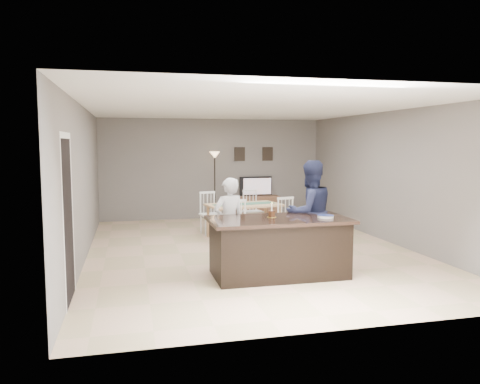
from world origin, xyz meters
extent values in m
plane|color=tan|center=(0.00, 0.00, 0.00)|extent=(8.00, 8.00, 0.00)
plane|color=slate|center=(0.00, 4.00, 1.35)|extent=(6.00, 0.00, 6.00)
plane|color=slate|center=(0.00, -4.00, 1.35)|extent=(6.00, 0.00, 6.00)
plane|color=slate|center=(-3.00, 0.00, 1.35)|extent=(0.00, 8.00, 8.00)
plane|color=slate|center=(3.00, 0.00, 1.35)|extent=(0.00, 8.00, 8.00)
plane|color=white|center=(0.00, 0.00, 2.70)|extent=(8.00, 8.00, 0.00)
cube|color=black|center=(0.00, -1.80, 0.42)|extent=(2.00, 1.00, 0.85)
cube|color=black|center=(0.00, -1.80, 0.88)|extent=(2.15, 1.10, 0.05)
cube|color=brown|center=(1.20, 3.77, 0.30)|extent=(1.20, 0.40, 0.60)
imported|color=black|center=(1.20, 3.84, 0.86)|extent=(0.91, 0.12, 0.53)
plane|color=orange|center=(1.20, 3.76, 0.87)|extent=(0.78, 0.00, 0.78)
cube|color=black|center=(0.75, 3.98, 1.75)|extent=(0.30, 0.02, 0.38)
cube|color=black|center=(1.55, 3.98, 1.75)|extent=(0.30, 0.02, 0.38)
plane|color=black|center=(-2.99, -2.30, 1.05)|extent=(0.00, 2.10, 2.10)
plane|color=white|center=(-2.99, -2.30, 2.14)|extent=(0.00, 1.02, 1.02)
imported|color=#BBBCC0|center=(-0.62, -1.06, 0.74)|extent=(0.61, 0.47, 1.48)
imported|color=#1A1F3A|center=(0.73, -1.25, 0.88)|extent=(0.96, 0.81, 1.76)
cylinder|color=gold|center=(-0.08, -1.69, 0.90)|extent=(0.14, 0.14, 0.00)
cylinder|color=#381E0F|center=(-0.08, -1.69, 0.95)|extent=(0.11, 0.11, 0.10)
cylinder|color=white|center=(-0.08, -1.69, 1.05)|extent=(0.02, 0.02, 0.11)
sphere|color=#FFBF4C|center=(-0.08, -1.69, 1.11)|extent=(0.02, 0.02, 0.02)
cylinder|color=white|center=(0.71, -1.92, 0.91)|extent=(0.25, 0.25, 0.01)
cylinder|color=white|center=(0.71, -1.92, 0.92)|extent=(0.25, 0.25, 0.01)
cylinder|color=white|center=(0.71, -1.92, 0.93)|extent=(0.25, 0.25, 0.01)
cylinder|color=navy|center=(0.71, -1.92, 0.94)|extent=(0.26, 0.26, 0.00)
cube|color=tan|center=(0.19, 1.19, 0.71)|extent=(1.69, 1.15, 0.04)
cylinder|color=tan|center=(-0.43, 0.71, 0.35)|extent=(0.06, 0.06, 0.69)
cylinder|color=tan|center=(0.82, 1.67, 0.35)|extent=(0.06, 0.06, 0.69)
cube|color=#3C6D50|center=(0.19, 1.19, 0.74)|extent=(1.41, 0.58, 0.01)
cube|color=silver|center=(-0.21, 0.42, 0.44)|extent=(0.47, 0.46, 0.04)
cylinder|color=silver|center=(-0.35, 0.24, 0.21)|extent=(0.03, 0.03, 0.42)
cylinder|color=silver|center=(-0.08, 0.61, 0.21)|extent=(0.03, 0.03, 0.42)
cube|color=silver|center=(-0.18, 0.25, 0.93)|extent=(0.37, 0.10, 0.05)
cube|color=silver|center=(0.84, 0.62, 0.44)|extent=(0.47, 0.46, 0.04)
cylinder|color=silver|center=(0.71, 0.43, 0.21)|extent=(0.03, 0.03, 0.42)
cylinder|color=silver|center=(0.98, 0.80, 0.21)|extent=(0.03, 0.03, 0.42)
cube|color=silver|center=(0.88, 0.45, 0.93)|extent=(0.37, 0.10, 0.05)
cube|color=silver|center=(-0.46, 1.77, 0.44)|extent=(0.47, 0.46, 0.04)
cylinder|color=silver|center=(-0.33, 1.95, 0.21)|extent=(0.03, 0.03, 0.42)
cylinder|color=silver|center=(-0.60, 1.58, 0.21)|extent=(0.03, 0.03, 0.42)
cube|color=silver|center=(-0.49, 1.94, 0.93)|extent=(0.37, 0.10, 0.05)
cube|color=silver|center=(0.59, 1.96, 0.44)|extent=(0.47, 0.46, 0.04)
cylinder|color=silver|center=(0.73, 2.14, 0.21)|extent=(0.03, 0.03, 0.42)
cylinder|color=silver|center=(0.46, 1.78, 0.21)|extent=(0.03, 0.03, 0.42)
cube|color=silver|center=(0.56, 2.13, 0.93)|extent=(0.37, 0.10, 0.05)
cylinder|color=black|center=(0.00, 3.68, 0.01)|extent=(0.27, 0.27, 0.03)
cylinder|color=black|center=(0.00, 3.68, 0.86)|extent=(0.04, 0.04, 1.68)
cone|color=#FFCB8C|center=(0.00, 3.68, 1.74)|extent=(0.27, 0.27, 0.18)
camera|label=1|loc=(-2.22, -8.55, 2.04)|focal=35.00mm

